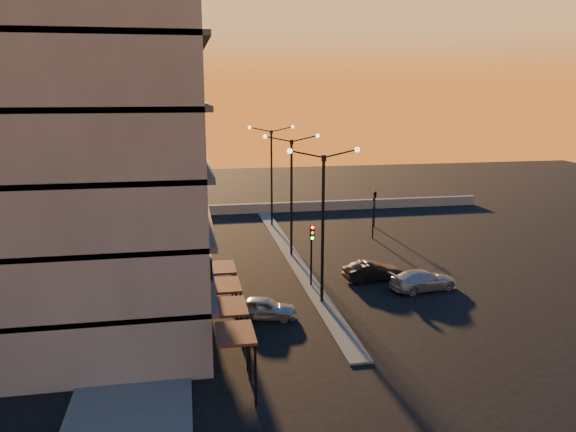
# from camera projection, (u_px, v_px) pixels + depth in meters

# --- Properties ---
(ground) EXTENTS (120.00, 120.00, 0.00)m
(ground) POSITION_uv_depth(u_px,v_px,m) (322.00, 303.00, 34.34)
(ground) COLOR black
(ground) RESTS_ON ground
(sidewalk_west) EXTENTS (5.00, 40.00, 0.12)m
(sidewalk_west) POSITION_uv_depth(u_px,v_px,m) (150.00, 290.00, 36.32)
(sidewalk_west) COLOR #4F4F4D
(sidewalk_west) RESTS_ON ground
(median) EXTENTS (1.20, 36.00, 0.12)m
(median) POSITION_uv_depth(u_px,v_px,m) (291.00, 255.00, 43.92)
(median) COLOR #4F4F4D
(median) RESTS_ON ground
(parapet) EXTENTS (44.00, 0.50, 1.00)m
(parapet) POSITION_uv_depth(u_px,v_px,m) (282.00, 207.00, 59.52)
(parapet) COLOR slate
(parapet) RESTS_ON ground
(building) EXTENTS (14.35, 17.08, 25.00)m
(building) POSITION_uv_depth(u_px,v_px,m) (64.00, 107.00, 29.26)
(building) COLOR slate
(building) RESTS_ON ground
(streetlamp_near) EXTENTS (4.32, 0.32, 9.51)m
(streetlamp_near) POSITION_uv_depth(u_px,v_px,m) (323.00, 214.00, 33.10)
(streetlamp_near) COLOR black
(streetlamp_near) RESTS_ON ground
(streetlamp_mid) EXTENTS (4.32, 0.32, 9.51)m
(streetlamp_mid) POSITION_uv_depth(u_px,v_px,m) (291.00, 186.00, 42.69)
(streetlamp_mid) COLOR black
(streetlamp_mid) RESTS_ON ground
(streetlamp_far) EXTENTS (4.32, 0.32, 9.51)m
(streetlamp_far) POSITION_uv_depth(u_px,v_px,m) (272.00, 168.00, 52.28)
(streetlamp_far) COLOR black
(streetlamp_far) RESTS_ON ground
(traffic_light_main) EXTENTS (0.28, 0.44, 4.25)m
(traffic_light_main) POSITION_uv_depth(u_px,v_px,m) (312.00, 245.00, 36.45)
(traffic_light_main) COLOR black
(traffic_light_main) RESTS_ON ground
(signal_east_a) EXTENTS (0.13, 0.16, 3.60)m
(signal_east_a) POSITION_uv_depth(u_px,v_px,m) (373.00, 217.00, 48.75)
(signal_east_a) COLOR black
(signal_east_a) RESTS_ON ground
(signal_east_b) EXTENTS (0.42, 1.99, 3.60)m
(signal_east_b) POSITION_uv_depth(u_px,v_px,m) (375.00, 195.00, 52.58)
(signal_east_b) COLOR black
(signal_east_b) RESTS_ON ground
(car_hatchback) EXTENTS (3.91, 2.35, 1.25)m
(car_hatchback) POSITION_uv_depth(u_px,v_px,m) (264.00, 308.00, 31.93)
(car_hatchback) COLOR #9FA1A6
(car_hatchback) RESTS_ON ground
(car_sedan) EXTENTS (4.10, 1.77, 1.31)m
(car_sedan) POSITION_uv_depth(u_px,v_px,m) (373.00, 271.00, 38.27)
(car_sedan) COLOR black
(car_sedan) RESTS_ON ground
(car_wagon) EXTENTS (4.74, 2.54, 1.31)m
(car_wagon) POSITION_uv_depth(u_px,v_px,m) (423.00, 280.00, 36.49)
(car_wagon) COLOR #A5A7AD
(car_wagon) RESTS_ON ground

